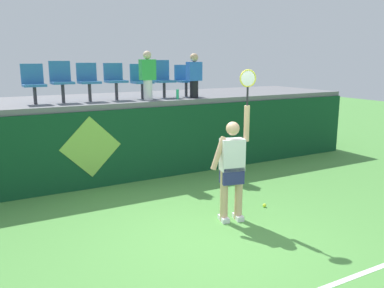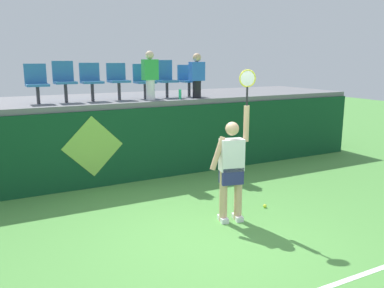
{
  "view_description": "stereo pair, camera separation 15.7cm",
  "coord_description": "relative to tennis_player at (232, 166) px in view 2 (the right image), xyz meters",
  "views": [
    {
      "loc": [
        -2.97,
        -4.78,
        2.66
      ],
      "look_at": [
        0.35,
        1.17,
        1.21
      ],
      "focal_mm": 37.78,
      "sensor_mm": 36.0,
      "label": 1
    },
    {
      "loc": [
        -2.83,
        -4.86,
        2.66
      ],
      "look_at": [
        0.35,
        1.17,
        1.21
      ],
      "focal_mm": 37.78,
      "sensor_mm": 36.0,
      "label": 2
    }
  ],
  "objects": [
    {
      "name": "stadium_chair_3",
      "position": [
        -0.72,
        3.64,
        1.26
      ],
      "size": [
        0.44,
        0.42,
        0.82
      ],
      "color": "#38383D",
      "rests_on": "spectator_platform"
    },
    {
      "name": "stadium_chair_1",
      "position": [
        -1.89,
        3.64,
        1.28
      ],
      "size": [
        0.44,
        0.42,
        0.87
      ],
      "color": "#38383D",
      "rests_on": "spectator_platform"
    },
    {
      "name": "wall_signage_mount",
      "position": [
        -1.57,
        2.79,
        -0.94
      ],
      "size": [
        1.27,
        0.01,
        1.52
      ],
      "color": "#0F4223",
      "rests_on": "ground_plane"
    },
    {
      "name": "ground_plane",
      "position": [
        -0.7,
        -0.46,
        -0.94
      ],
      "size": [
        40.0,
        40.0,
        0.0
      ],
      "primitive_type": "plane",
      "color": "#519342"
    },
    {
      "name": "spectator_platform",
      "position": [
        -0.7,
        4.22,
        0.73
      ],
      "size": [
        12.7,
        2.75,
        0.12
      ],
      "primitive_type": "cube",
      "color": "slate",
      "rests_on": "court_back_wall"
    },
    {
      "name": "tennis_player",
      "position": [
        0.0,
        0.0,
        0.0
      ],
      "size": [
        0.74,
        0.33,
        2.49
      ],
      "color": "white",
      "rests_on": "ground_plane"
    },
    {
      "name": "court_back_wall",
      "position": [
        -0.7,
        2.9,
        -0.14
      ],
      "size": [
        12.7,
        0.2,
        1.61
      ],
      "primitive_type": "cube",
      "color": "#0F4223",
      "rests_on": "ground_plane"
    },
    {
      "name": "stadium_chair_5",
      "position": [
        0.47,
        3.65,
        1.27
      ],
      "size": [
        0.44,
        0.42,
        0.89
      ],
      "color": "#38383D",
      "rests_on": "spectator_platform"
    },
    {
      "name": "tennis_ball",
      "position": [
        0.87,
        0.2,
        -0.91
      ],
      "size": [
        0.07,
        0.07,
        0.07
      ],
      "primitive_type": "sphere",
      "color": "#D1E533",
      "rests_on": "ground_plane"
    },
    {
      "name": "spectator_1",
      "position": [
        1.07,
        3.17,
        1.33
      ],
      "size": [
        0.34,
        0.2,
        1.04
      ],
      "color": "black",
      "rests_on": "spectator_platform"
    },
    {
      "name": "stadium_chair_2",
      "position": [
        -1.32,
        3.64,
        1.26
      ],
      "size": [
        0.44,
        0.42,
        0.83
      ],
      "color": "#38383D",
      "rests_on": "spectator_platform"
    },
    {
      "name": "water_bottle",
      "position": [
        0.57,
        3.06,
        0.9
      ],
      "size": [
        0.06,
        0.06,
        0.23
      ],
      "primitive_type": "cylinder",
      "color": "#26B272",
      "rests_on": "spectator_platform"
    },
    {
      "name": "stadium_chair_4",
      "position": [
        -0.09,
        3.64,
        1.24
      ],
      "size": [
        0.44,
        0.42,
        0.8
      ],
      "color": "#38383D",
      "rests_on": "spectator_platform"
    },
    {
      "name": "stadium_chair_0",
      "position": [
        -2.45,
        3.64,
        1.24
      ],
      "size": [
        0.44,
        0.42,
        0.82
      ],
      "color": "#38383D",
      "rests_on": "spectator_platform"
    },
    {
      "name": "stadium_chair_6",
      "position": [
        1.07,
        3.64,
        1.22
      ],
      "size": [
        0.44,
        0.42,
        0.77
      ],
      "color": "#38383D",
      "rests_on": "spectator_platform"
    },
    {
      "name": "spectator_0",
      "position": [
        -0.09,
        3.24,
        1.36
      ],
      "size": [
        0.34,
        0.2,
        1.09
      ],
      "color": "white",
      "rests_on": "spectator_platform"
    }
  ]
}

